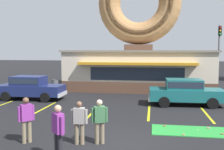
% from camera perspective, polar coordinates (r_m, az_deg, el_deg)
% --- Properties ---
extents(ground_plane, '(160.00, 160.00, 0.00)m').
position_cam_1_polar(ground_plane, '(9.70, 0.92, -14.67)').
color(ground_plane, black).
extents(donut_shop_building, '(12.30, 6.75, 10.96)m').
position_cam_1_polar(donut_shop_building, '(23.02, 5.85, 6.30)').
color(donut_shop_building, brown).
rests_on(donut_shop_building, ground).
extents(putting_mat, '(4.54, 1.47, 0.03)m').
position_cam_1_polar(putting_mat, '(11.61, 20.16, -11.54)').
color(putting_mat, green).
rests_on(putting_mat, ground).
extents(mini_donut_near_left, '(0.13, 0.13, 0.04)m').
position_cam_1_polar(mini_donut_near_left, '(11.87, 11.34, -10.79)').
color(mini_donut_near_left, brown).
rests_on(mini_donut_near_left, putting_mat).
extents(mini_donut_near_right, '(0.13, 0.13, 0.04)m').
position_cam_1_polar(mini_donut_near_right, '(10.86, 15.27, -12.40)').
color(mini_donut_near_right, '#A5724C').
rests_on(mini_donut_near_right, putting_mat).
extents(mini_donut_mid_centre, '(0.13, 0.13, 0.04)m').
position_cam_1_polar(mini_donut_mid_centre, '(11.42, 22.86, -11.74)').
color(mini_donut_mid_centre, brown).
rests_on(mini_donut_mid_centre, putting_mat).
extents(mini_donut_far_left, '(0.13, 0.13, 0.04)m').
position_cam_1_polar(mini_donut_far_left, '(12.05, 20.20, -10.76)').
color(mini_donut_far_left, '#D8667F').
rests_on(mini_donut_far_left, putting_mat).
extents(golf_ball, '(0.04, 0.04, 0.04)m').
position_cam_1_polar(golf_ball, '(11.63, 18.17, -11.27)').
color(golf_ball, white).
rests_on(golf_ball, putting_mat).
extents(car_navy, '(4.57, 2.01, 1.60)m').
position_cam_1_polar(car_navy, '(18.75, -17.36, -2.45)').
color(car_navy, navy).
rests_on(car_navy, ground).
extents(car_teal, '(4.61, 2.09, 1.60)m').
position_cam_1_polar(car_teal, '(16.61, 15.64, -3.37)').
color(car_teal, '#196066').
rests_on(car_teal, ground).
extents(pedestrian_blue_sweater_man, '(0.45, 0.44, 1.66)m').
position_cam_1_polar(pedestrian_blue_sweater_man, '(9.99, -18.16, -8.84)').
color(pedestrian_blue_sweater_man, '#7F7056').
rests_on(pedestrian_blue_sweater_man, ground).
extents(pedestrian_leather_jacket_man, '(0.55, 0.37, 1.59)m').
position_cam_1_polar(pedestrian_leather_jacket_man, '(9.43, -2.73, -9.66)').
color(pedestrian_leather_jacket_man, '#7F7056').
rests_on(pedestrian_leather_jacket_man, ground).
extents(pedestrian_clipboard_woman, '(0.59, 0.28, 1.54)m').
position_cam_1_polar(pedestrian_clipboard_woman, '(9.44, -7.15, -9.88)').
color(pedestrian_clipboard_woman, '#7F7056').
rests_on(pedestrian_clipboard_woman, ground).
extents(pedestrian_beanie_man, '(0.46, 0.43, 1.69)m').
position_cam_1_polar(pedestrian_beanie_man, '(8.25, -11.64, -11.52)').
color(pedestrian_beanie_man, '#232328').
rests_on(pedestrian_beanie_man, ground).
extents(trash_bin, '(0.57, 0.57, 0.97)m').
position_cam_1_polar(trash_bin, '(21.96, -12.24, -2.22)').
color(trash_bin, '#51565B').
rests_on(trash_bin, ground).
extents(traffic_light_pole, '(0.28, 0.47, 5.80)m').
position_cam_1_polar(traffic_light_pole, '(27.76, 22.28, 5.69)').
color(traffic_light_pole, '#595B60').
rests_on(traffic_light_pole, ground).
extents(parking_stripe_left, '(0.12, 3.60, 0.01)m').
position_cam_1_polar(parking_stripe_left, '(15.69, -14.62, -7.07)').
color(parking_stripe_left, yellow).
rests_on(parking_stripe_left, ground).
extents(parking_stripe_mid_left, '(0.12, 3.60, 0.01)m').
position_cam_1_polar(parking_stripe_mid_left, '(14.77, -3.79, -7.68)').
color(parking_stripe_mid_left, yellow).
rests_on(parking_stripe_mid_left, ground).
extents(parking_stripe_centre, '(0.12, 3.60, 0.01)m').
position_cam_1_polar(parking_stripe_centre, '(14.42, 8.03, -8.04)').
color(parking_stripe_centre, yellow).
rests_on(parking_stripe_centre, ground).
extents(parking_stripe_mid_right, '(0.12, 3.60, 0.01)m').
position_cam_1_polar(parking_stripe_mid_right, '(14.68, 19.94, -8.07)').
color(parking_stripe_mid_right, yellow).
rests_on(parking_stripe_mid_right, ground).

